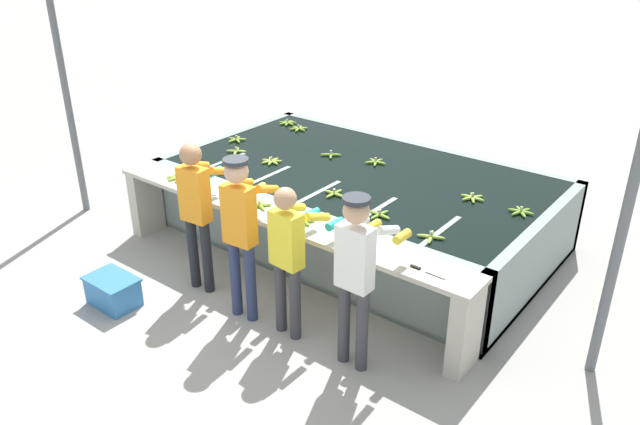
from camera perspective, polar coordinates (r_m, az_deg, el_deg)
The scene contains 28 objects.
ground_plane at distance 6.91m, azimuth -5.14°, elevation -7.59°, with size 80.00×80.00×0.00m, color #A3A099.
wash_tank at distance 7.92m, azimuth 3.56°, elevation 0.74°, with size 4.69×2.72×0.91m.
work_ledge at distance 6.72m, azimuth -4.05°, elevation -2.14°, with size 4.69×0.45×0.91m.
worker_0 at distance 6.68m, azimuth -11.13°, elevation 0.81°, with size 0.45×0.73×1.70m.
worker_1 at distance 6.10m, azimuth -7.18°, elevation -0.94°, with size 0.44×0.74×1.74m.
worker_2 at distance 5.86m, azimuth -2.82°, elevation -3.38°, with size 0.44×0.72×1.57m.
worker_3 at distance 5.40m, azimuth 3.38°, elevation -4.89°, with size 0.41×0.72×1.70m.
banana_bunch_floating_0 at distance 6.19m, azimuth 10.10°, elevation -2.19°, with size 0.27×0.27×0.08m.
banana_bunch_floating_1 at distance 6.57m, azimuth 5.48°, elevation -0.20°, with size 0.28×0.28×0.08m.
banana_bunch_floating_2 at distance 8.86m, azimuth -7.65°, elevation 6.63°, with size 0.27×0.27×0.08m.
banana_bunch_floating_3 at distance 9.54m, azimuth -3.00°, elevation 8.20°, with size 0.28×0.28×0.08m.
banana_bunch_floating_4 at distance 9.26m, azimuth -1.97°, elevation 7.69°, with size 0.28×0.27×0.08m.
banana_bunch_floating_5 at distance 7.76m, azimuth -8.27°, elevation 3.80°, with size 0.28×0.28×0.08m.
banana_bunch_floating_6 at distance 8.21m, azimuth 1.00°, elevation 5.32°, with size 0.25×0.25×0.08m.
banana_bunch_floating_7 at distance 8.01m, azimuth -4.47°, elevation 4.71°, with size 0.28×0.28×0.08m.
banana_bunch_floating_8 at distance 8.41m, azimuth -7.66°, elevation 5.59°, with size 0.26×0.26×0.08m.
banana_bunch_floating_9 at distance 7.04m, azimuth 1.30°, elevation 1.75°, with size 0.28×0.28×0.08m.
banana_bunch_floating_10 at distance 7.99m, azimuth 5.10°, elevation 4.64°, with size 0.28×0.27×0.08m.
banana_bunch_floating_11 at distance 6.94m, azimuth 17.90°, elevation 0.08°, with size 0.28×0.28×0.08m.
banana_bunch_floating_12 at distance 7.14m, azimuth 13.77°, elevation 1.33°, with size 0.28×0.26×0.08m.
banana_bunch_ledge_0 at distance 6.77m, azimuth -5.57°, elevation 0.66°, with size 0.28×0.27×0.08m.
banana_bunch_ledge_1 at distance 6.41m, azimuth -1.67°, elevation -0.74°, with size 0.28×0.28×0.08m.
banana_bunch_ledge_2 at distance 7.66m, azimuth -12.90°, elevation 3.14°, with size 0.28×0.28×0.08m.
knife_0 at distance 7.25m, azimuth -10.90°, elevation 1.95°, with size 0.35×0.07×0.02m.
knife_1 at distance 5.64m, azimuth 9.35°, elevation -5.18°, with size 0.35×0.03×0.02m.
crate at distance 7.01m, azimuth -18.39°, elevation -6.83°, with size 0.55×0.39×0.32m.
support_post_left at distance 8.90m, azimuth -22.12°, elevation 9.62°, with size 0.09×0.09×3.20m.
support_post_right at distance 5.61m, azimuth 26.24°, elevation 0.05°, with size 0.09×0.09×3.20m.
Camera 1 is at (4.03, -4.16, 3.77)m, focal length 35.00 mm.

